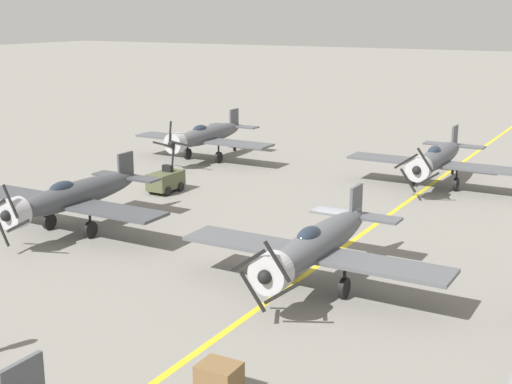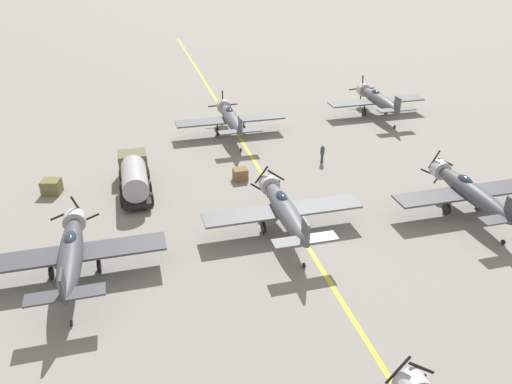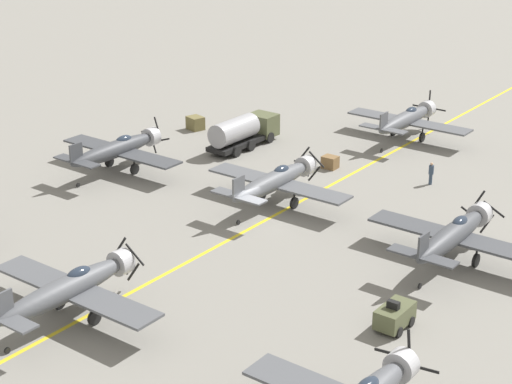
{
  "view_description": "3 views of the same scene",
  "coord_description": "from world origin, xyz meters",
  "px_view_note": "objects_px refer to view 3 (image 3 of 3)",
  "views": [
    {
      "loc": [
        -13.17,
        30.45,
        11.67
      ],
      "look_at": [
        5.07,
        -1.69,
        2.32
      ],
      "focal_mm": 50.0,
      "sensor_mm": 36.0,
      "label": 1
    },
    {
      "loc": [
        -11.18,
        -26.27,
        20.37
      ],
      "look_at": [
        -2.98,
        5.04,
        3.16
      ],
      "focal_mm": 35.0,
      "sensor_mm": 36.0,
      "label": 2
    },
    {
      "loc": [
        33.84,
        -44.9,
        24.84
      ],
      "look_at": [
        1.61,
        -2.07,
        3.65
      ],
      "focal_mm": 60.0,
      "sensor_mm": 36.0,
      "label": 3
    }
  ],
  "objects_px": {
    "airplane_mid_right": "(454,234)",
    "fuel_tanker": "(244,131)",
    "airplane_far_center": "(407,119)",
    "supply_crate_mid_lane": "(330,162)",
    "supply_crate_by_tanker": "(195,123)",
    "ground_crew_walking": "(431,172)",
    "airplane_near_center": "(70,288)",
    "airplane_mid_center": "(275,181)",
    "airplane_mid_left": "(118,149)",
    "tow_tractor": "(395,315)"
  },
  "relations": [
    {
      "from": "airplane_mid_right",
      "to": "airplane_near_center",
      "type": "bearing_deg",
      "value": -109.47
    },
    {
      "from": "airplane_mid_right",
      "to": "supply_crate_by_tanker",
      "type": "xyz_separation_m",
      "value": [
        -32.42,
        12.03,
        -1.37
      ]
    },
    {
      "from": "airplane_mid_left",
      "to": "airplane_near_center",
      "type": "bearing_deg",
      "value": -66.34
    },
    {
      "from": "fuel_tanker",
      "to": "supply_crate_mid_lane",
      "type": "distance_m",
      "value": 9.38
    },
    {
      "from": "ground_crew_walking",
      "to": "supply_crate_mid_lane",
      "type": "xyz_separation_m",
      "value": [
        -8.56,
        -1.62,
        -0.49
      ]
    },
    {
      "from": "airplane_far_center",
      "to": "ground_crew_walking",
      "type": "relative_size",
      "value": 6.43
    },
    {
      "from": "tow_tractor",
      "to": "supply_crate_by_tanker",
      "type": "xyz_separation_m",
      "value": [
        -33.4,
        21.68,
        -0.15
      ]
    },
    {
      "from": "airplane_mid_left",
      "to": "airplane_near_center",
      "type": "relative_size",
      "value": 1.0
    },
    {
      "from": "fuel_tanker",
      "to": "airplane_mid_left",
      "type": "bearing_deg",
      "value": -111.02
    },
    {
      "from": "airplane_mid_left",
      "to": "airplane_mid_center",
      "type": "distance_m",
      "value": 14.99
    },
    {
      "from": "airplane_mid_left",
      "to": "ground_crew_walking",
      "type": "bearing_deg",
      "value": 14.72
    },
    {
      "from": "airplane_mid_right",
      "to": "supply_crate_by_tanker",
      "type": "distance_m",
      "value": 34.61
    },
    {
      "from": "airplane_mid_left",
      "to": "supply_crate_by_tanker",
      "type": "relative_size",
      "value": 7.85
    },
    {
      "from": "airplane_mid_left",
      "to": "airplane_near_center",
      "type": "xyz_separation_m",
      "value": [
        15.54,
        -19.04,
        0.0
      ]
    },
    {
      "from": "airplane_near_center",
      "to": "tow_tractor",
      "type": "distance_m",
      "value": 18.41
    },
    {
      "from": "tow_tractor",
      "to": "supply_crate_mid_lane",
      "type": "bearing_deg",
      "value": 130.18
    },
    {
      "from": "supply_crate_by_tanker",
      "to": "supply_crate_mid_lane",
      "type": "bearing_deg",
      "value": -5.19
    },
    {
      "from": "airplane_mid_center",
      "to": "fuel_tanker",
      "type": "height_order",
      "value": "airplane_mid_center"
    },
    {
      "from": "airplane_mid_right",
      "to": "airplane_mid_left",
      "type": "bearing_deg",
      "value": -162.19
    },
    {
      "from": "airplane_near_center",
      "to": "airplane_mid_right",
      "type": "bearing_deg",
      "value": 38.41
    },
    {
      "from": "fuel_tanker",
      "to": "ground_crew_walking",
      "type": "distance_m",
      "value": 17.97
    },
    {
      "from": "airplane_far_center",
      "to": "supply_crate_mid_lane",
      "type": "xyz_separation_m",
      "value": [
        -1.5,
        -10.84,
        -1.49
      ]
    },
    {
      "from": "ground_crew_walking",
      "to": "fuel_tanker",
      "type": "bearing_deg",
      "value": -174.99
    },
    {
      "from": "airplane_mid_left",
      "to": "airplane_mid_center",
      "type": "xyz_separation_m",
      "value": [
        14.87,
        1.86,
        0.0
      ]
    },
    {
      "from": "airplane_mid_center",
      "to": "supply_crate_by_tanker",
      "type": "height_order",
      "value": "airplane_mid_center"
    },
    {
      "from": "airplane_mid_right",
      "to": "fuel_tanker",
      "type": "xyz_separation_m",
      "value": [
        -25.41,
        10.59,
        -0.5
      ]
    },
    {
      "from": "airplane_mid_right",
      "to": "tow_tractor",
      "type": "relative_size",
      "value": 4.62
    },
    {
      "from": "airplane_mid_left",
      "to": "airplane_far_center",
      "type": "bearing_deg",
      "value": 40.04
    },
    {
      "from": "airplane_far_center",
      "to": "airplane_near_center",
      "type": "bearing_deg",
      "value": -88.45
    },
    {
      "from": "airplane_mid_right",
      "to": "fuel_tanker",
      "type": "distance_m",
      "value": 27.53
    },
    {
      "from": "airplane_mid_center",
      "to": "ground_crew_walking",
      "type": "relative_size",
      "value": 6.43
    },
    {
      "from": "airplane_mid_left",
      "to": "supply_crate_mid_lane",
      "type": "distance_m",
      "value": 17.91
    },
    {
      "from": "airplane_mid_center",
      "to": "supply_crate_mid_lane",
      "type": "xyz_separation_m",
      "value": [
        -1.14,
        9.55,
        -1.49
      ]
    },
    {
      "from": "fuel_tanker",
      "to": "supply_crate_by_tanker",
      "type": "distance_m",
      "value": 7.22
    },
    {
      "from": "airplane_near_center",
      "to": "supply_crate_mid_lane",
      "type": "height_order",
      "value": "airplane_near_center"
    },
    {
      "from": "fuel_tanker",
      "to": "ground_crew_walking",
      "type": "height_order",
      "value": "fuel_tanker"
    },
    {
      "from": "airplane_mid_right",
      "to": "ground_crew_walking",
      "type": "relative_size",
      "value": 6.43
    },
    {
      "from": "airplane_far_center",
      "to": "airplane_mid_left",
      "type": "bearing_deg",
      "value": -123.28
    },
    {
      "from": "fuel_tanker",
      "to": "airplane_mid_right",
      "type": "bearing_deg",
      "value": -22.63
    },
    {
      "from": "tow_tractor",
      "to": "supply_crate_by_tanker",
      "type": "relative_size",
      "value": 1.7
    },
    {
      "from": "ground_crew_walking",
      "to": "supply_crate_by_tanker",
      "type": "bearing_deg",
      "value": -179.7
    },
    {
      "from": "supply_crate_by_tanker",
      "to": "ground_crew_walking",
      "type": "bearing_deg",
      "value": 0.3
    },
    {
      "from": "airplane_mid_left",
      "to": "tow_tractor",
      "type": "bearing_deg",
      "value": -31.5
    },
    {
      "from": "airplane_near_center",
      "to": "airplane_far_center",
      "type": "distance_m",
      "value": 41.29
    },
    {
      "from": "airplane_mid_right",
      "to": "ground_crew_walking",
      "type": "xyz_separation_m",
      "value": [
        -7.52,
        12.16,
        -0.99
      ]
    },
    {
      "from": "airplane_far_center",
      "to": "airplane_mid_right",
      "type": "bearing_deg",
      "value": -54.6
    },
    {
      "from": "airplane_near_center",
      "to": "supply_crate_by_tanker",
      "type": "bearing_deg",
      "value": 103.67
    },
    {
      "from": "supply_crate_by_tanker",
      "to": "airplane_mid_left",
      "type": "bearing_deg",
      "value": -78.52
    },
    {
      "from": "airplane_near_center",
      "to": "supply_crate_mid_lane",
      "type": "bearing_deg",
      "value": 77.45
    },
    {
      "from": "tow_tractor",
      "to": "supply_crate_by_tanker",
      "type": "distance_m",
      "value": 39.82
    }
  ]
}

